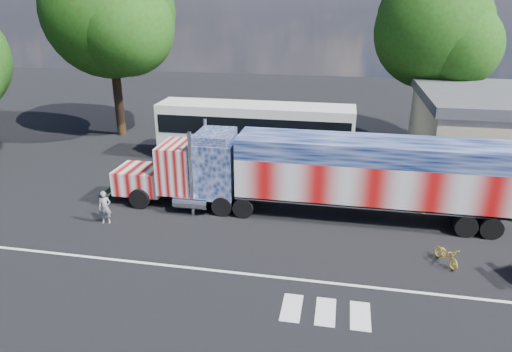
% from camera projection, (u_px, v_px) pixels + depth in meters
% --- Properties ---
extents(ground, '(100.00, 100.00, 0.00)m').
position_uv_depth(ground, '(244.00, 237.00, 21.16)').
color(ground, black).
extents(lane_markings, '(30.00, 2.67, 0.01)m').
position_uv_depth(lane_markings, '(266.00, 288.00, 17.40)').
color(lane_markings, silver).
rests_on(lane_markings, ground).
extents(semi_truck, '(20.53, 3.24, 4.38)m').
position_uv_depth(semi_truck, '(321.00, 173.00, 22.68)').
color(semi_truck, black).
rests_on(semi_truck, ground).
extents(coach_bus, '(13.17, 3.06, 3.83)m').
position_uv_depth(coach_bus, '(255.00, 132.00, 30.85)').
color(coach_bus, white).
rests_on(coach_bus, ground).
extents(woman, '(0.69, 0.55, 1.66)m').
position_uv_depth(woman, '(105.00, 207.00, 22.23)').
color(woman, slate).
rests_on(woman, ground).
extents(bicycle, '(1.12, 1.61, 0.80)m').
position_uv_depth(bicycle, '(446.00, 255.00, 18.89)').
color(bicycle, gold).
rests_on(bicycle, ground).
extents(tree_nw_a, '(10.40, 9.90, 14.50)m').
position_uv_depth(tree_nw_a, '(111.00, 12.00, 34.02)').
color(tree_nw_a, black).
rests_on(tree_nw_a, ground).
extents(tree_ne_a, '(8.73, 8.32, 12.40)m').
position_uv_depth(tree_ne_a, '(435.00, 32.00, 32.84)').
color(tree_ne_a, black).
rests_on(tree_ne_a, ground).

